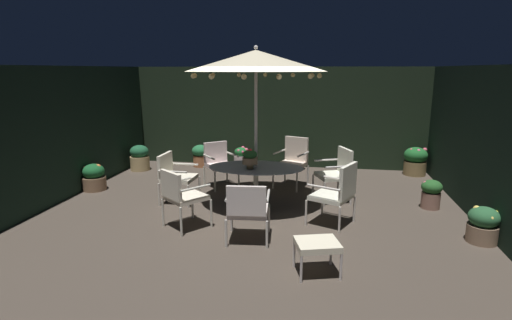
# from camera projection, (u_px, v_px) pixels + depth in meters

# --- Properties ---
(ground_plane) EXTENTS (7.95, 7.40, 0.02)m
(ground_plane) POSITION_uv_depth(u_px,v_px,m) (254.00, 210.00, 7.29)
(ground_plane) COLOR #483D34
(hedge_backdrop_rear) EXTENTS (7.95, 0.30, 2.52)m
(hedge_backdrop_rear) POSITION_uv_depth(u_px,v_px,m) (278.00, 117.00, 10.42)
(hedge_backdrop_rear) COLOR black
(hedge_backdrop_rear) RESTS_ON ground_plane
(hedge_backdrop_left) EXTENTS (0.30, 7.40, 2.52)m
(hedge_backdrop_left) POSITION_uv_depth(u_px,v_px,m) (55.00, 134.00, 7.64)
(hedge_backdrop_left) COLOR black
(hedge_backdrop_left) RESTS_ON ground_plane
(hedge_backdrop_right) EXTENTS (0.30, 7.40, 2.52)m
(hedge_backdrop_right) POSITION_uv_depth(u_px,v_px,m) (493.00, 147.00, 6.38)
(hedge_backdrop_right) COLOR black
(hedge_backdrop_right) RESTS_ON ground_plane
(patio_dining_table) EXTENTS (1.71, 1.13, 0.75)m
(patio_dining_table) POSITION_uv_depth(u_px,v_px,m) (256.00, 174.00, 7.29)
(patio_dining_table) COLOR beige
(patio_dining_table) RESTS_ON ground_plane
(patio_umbrella) EXTENTS (2.41, 2.41, 2.85)m
(patio_umbrella) POSITION_uv_depth(u_px,v_px,m) (256.00, 61.00, 6.86)
(patio_umbrella) COLOR silver
(patio_umbrella) RESTS_ON ground_plane
(centerpiece_planter) EXTENTS (0.27, 0.27, 0.36)m
(centerpiece_planter) POSITION_uv_depth(u_px,v_px,m) (250.00, 158.00, 7.05)
(centerpiece_planter) COLOR olive
(centerpiece_planter) RESTS_ON patio_dining_table
(patio_chair_north) EXTENTS (0.74, 0.77, 1.01)m
(patio_chair_north) POSITION_uv_depth(u_px,v_px,m) (337.00, 170.00, 7.63)
(patio_chair_north) COLOR silver
(patio_chair_north) RESTS_ON ground_plane
(patio_chair_northeast) EXTENTS (0.75, 0.76, 1.04)m
(patio_chair_northeast) POSITION_uv_depth(u_px,v_px,m) (293.00, 159.00, 8.62)
(patio_chair_northeast) COLOR beige
(patio_chair_northeast) RESTS_ON ground_plane
(patio_chair_east) EXTENTS (0.81, 0.81, 0.94)m
(patio_chair_east) POSITION_uv_depth(u_px,v_px,m) (219.00, 161.00, 8.63)
(patio_chair_east) COLOR beige
(patio_chair_east) RESTS_ON ground_plane
(patio_chair_southeast) EXTENTS (0.62, 0.66, 0.92)m
(patio_chair_southeast) POSITION_uv_depth(u_px,v_px,m) (174.00, 174.00, 7.61)
(patio_chair_southeast) COLOR beige
(patio_chair_southeast) RESTS_ON ground_plane
(patio_chair_south) EXTENTS (0.80, 0.80, 0.95)m
(patio_chair_south) POSITION_uv_depth(u_px,v_px,m) (181.00, 194.00, 6.28)
(patio_chair_south) COLOR beige
(patio_chair_south) RESTS_ON ground_plane
(patio_chair_southwest) EXTENTS (0.66, 0.68, 0.90)m
(patio_chair_southwest) POSITION_uv_depth(u_px,v_px,m) (248.00, 208.00, 5.79)
(patio_chair_southwest) COLOR beige
(patio_chair_southwest) RESTS_ON ground_plane
(patio_chair_west) EXTENTS (0.81, 0.82, 1.02)m
(patio_chair_west) POSITION_uv_depth(u_px,v_px,m) (338.00, 191.00, 6.42)
(patio_chair_west) COLOR beige
(patio_chair_west) RESTS_ON ground_plane
(ottoman_footrest) EXTENTS (0.61, 0.56, 0.42)m
(ottoman_footrest) POSITION_uv_depth(u_px,v_px,m) (317.00, 246.00, 4.91)
(ottoman_footrest) COLOR silver
(ottoman_footrest) RESTS_ON ground_plane
(potted_plant_back_center) EXTENTS (0.36, 0.38, 0.52)m
(potted_plant_back_center) POSITION_uv_depth(u_px,v_px,m) (431.00, 193.00, 7.28)
(potted_plant_back_center) COLOR #8D6455
(potted_plant_back_center) RESTS_ON ground_plane
(potted_plant_back_left) EXTENTS (0.43, 0.43, 0.53)m
(potted_plant_back_left) POSITION_uv_depth(u_px,v_px,m) (483.00, 224.00, 5.84)
(potted_plant_back_left) COLOR #8B6C54
(potted_plant_back_left) RESTS_ON ground_plane
(potted_plant_left_near) EXTENTS (0.47, 0.47, 0.63)m
(potted_plant_left_near) POSITION_uv_depth(u_px,v_px,m) (140.00, 158.00, 10.05)
(potted_plant_left_near) COLOR tan
(potted_plant_left_near) RESTS_ON ground_plane
(potted_plant_right_far) EXTENTS (0.37, 0.37, 0.54)m
(potted_plant_right_far) POSITION_uv_depth(u_px,v_px,m) (241.00, 157.00, 10.32)
(potted_plant_right_far) COLOR beige
(potted_plant_right_far) RESTS_ON ground_plane
(potted_plant_right_near) EXTENTS (0.47, 0.47, 0.69)m
(potted_plant_right_near) POSITION_uv_depth(u_px,v_px,m) (296.00, 155.00, 10.08)
(potted_plant_right_near) COLOR #AA663E
(potted_plant_right_near) RESTS_ON ground_plane
(potted_plant_left_far) EXTENTS (0.44, 0.44, 0.56)m
(potted_plant_left_far) POSITION_uv_depth(u_px,v_px,m) (201.00, 155.00, 10.43)
(potted_plant_left_far) COLOR #B16A43
(potted_plant_left_far) RESTS_ON ground_plane
(potted_plant_front_corner) EXTENTS (0.54, 0.54, 0.66)m
(potted_plant_front_corner) POSITION_uv_depth(u_px,v_px,m) (415.00, 161.00, 9.59)
(potted_plant_front_corner) COLOR olive
(potted_plant_front_corner) RESTS_ON ground_plane
(potted_plant_back_right) EXTENTS (0.48, 0.48, 0.55)m
(potted_plant_back_right) POSITION_uv_depth(u_px,v_px,m) (94.00, 177.00, 8.39)
(potted_plant_back_right) COLOR #826146
(potted_plant_back_right) RESTS_ON ground_plane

